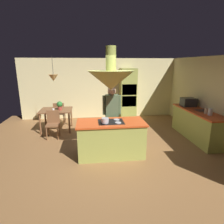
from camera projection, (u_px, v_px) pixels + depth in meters
ground at (110, 151)px, 5.04m from camera, size 8.16×8.16×0.00m
wall_back at (101, 89)px, 8.03m from camera, size 6.80×0.10×2.55m
wall_right at (217, 100)px, 5.49m from camera, size 0.10×7.20×2.55m
kitchen_island at (111, 138)px, 4.73m from camera, size 1.71×0.83×0.93m
counter_run_right at (197, 124)px, 5.83m from camera, size 0.73×2.21×0.91m
oven_tower at (128, 94)px, 7.82m from camera, size 0.66×0.62×2.14m
dining_table at (56, 112)px, 6.50m from camera, size 1.08×0.89×0.76m
person_at_island at (112, 112)px, 5.27m from camera, size 0.53×0.23×1.69m
range_hood at (111, 79)px, 4.36m from camera, size 1.10×1.10×1.00m
pendant_light_over_table at (53, 78)px, 6.20m from camera, size 0.32×0.32×0.82m
chair_facing_island at (53, 122)px, 5.90m from camera, size 0.40×0.40×0.87m
chair_by_back_wall at (59, 112)px, 7.18m from camera, size 0.40×0.40×0.87m
potted_plant_on_table at (60, 105)px, 6.39m from camera, size 0.20×0.20×0.30m
cup_on_table at (53, 110)px, 6.24m from camera, size 0.07×0.07×0.09m
canister_flour at (210, 112)px, 5.18m from camera, size 0.12×0.12×0.19m
canister_sugar at (206, 111)px, 5.35m from camera, size 0.11×0.11×0.16m
microwave_on_counter at (188, 102)px, 6.31m from camera, size 0.46×0.36×0.28m
cooking_pot_on_cooktop at (105, 120)px, 4.46m from camera, size 0.18×0.18×0.12m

